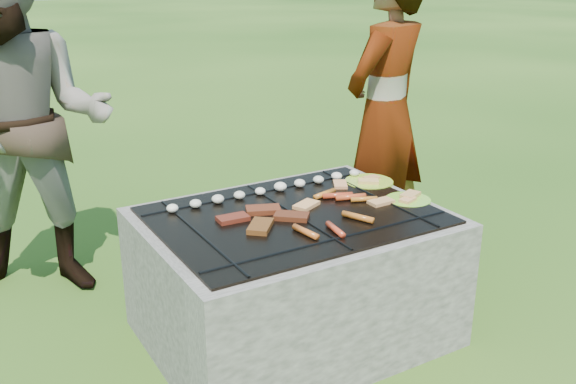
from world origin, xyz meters
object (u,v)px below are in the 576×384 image
(fire_pit, at_px, (294,280))
(bystander, at_px, (26,126))
(plate_far, at_px, (369,182))
(cook, at_px, (386,113))
(plate_near, at_px, (408,199))

(fire_pit, relative_size, bystander, 0.72)
(fire_pit, xyz_separation_m, plate_far, (0.56, 0.19, 0.33))
(cook, bearing_deg, plate_near, 40.24)
(fire_pit, xyz_separation_m, bystander, (-0.91, 1.06, 0.62))
(plate_far, height_order, plate_near, same)
(plate_near, distance_m, bystander, 1.90)
(fire_pit, height_order, bystander, bystander)
(plate_near, relative_size, bystander, 0.13)
(fire_pit, height_order, cook, cook)
(fire_pit, height_order, plate_far, plate_far)
(fire_pit, bearing_deg, plate_near, -11.40)
(fire_pit, xyz_separation_m, plate_near, (0.56, -0.11, 0.33))
(fire_pit, bearing_deg, plate_far, 18.35)
(plate_near, bearing_deg, fire_pit, 168.60)
(cook, relative_size, bystander, 0.94)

